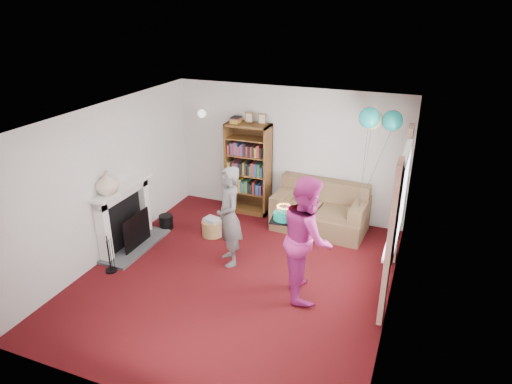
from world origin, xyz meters
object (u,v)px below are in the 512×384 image
at_px(sofa, 321,212).
at_px(person_striped, 229,217).
at_px(person_magenta, 307,237).
at_px(birthday_cake, 284,216).
at_px(bookcase, 249,169).

bearing_deg(sofa, person_striped, -118.46).
relative_size(person_magenta, birthday_cake, 5.18).
height_order(bookcase, birthday_cake, bookcase).
relative_size(bookcase, sofa, 1.21).
bearing_deg(birthday_cake, sofa, 87.98).
xyz_separation_m(bookcase, person_magenta, (1.82, -2.28, 0.02)).
distance_m(sofa, person_striped, 2.07).
bearing_deg(bookcase, sofa, -8.59).
xyz_separation_m(person_magenta, birthday_cake, (-0.35, 0.02, 0.26)).
xyz_separation_m(bookcase, birthday_cake, (1.46, -2.26, 0.28)).
xyz_separation_m(sofa, birthday_cake, (-0.07, -2.03, 0.83)).
xyz_separation_m(bookcase, sofa, (1.53, -0.23, -0.55)).
xyz_separation_m(bookcase, person_striped, (0.46, -1.93, -0.07)).
bearing_deg(person_magenta, person_striped, 52.86).
relative_size(bookcase, person_magenta, 1.11).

